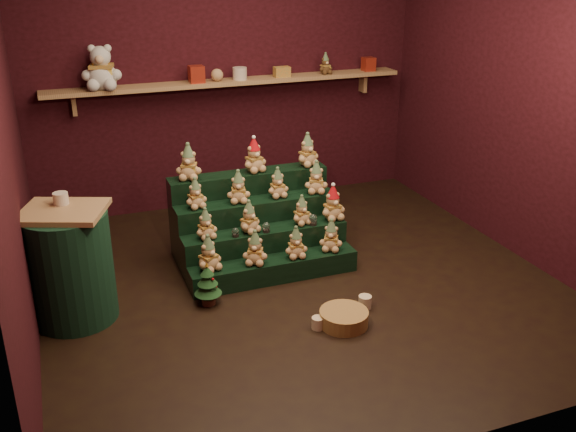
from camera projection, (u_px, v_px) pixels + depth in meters
name	position (u px, v px, depth m)	size (l,w,h in m)	color
ground	(300.00, 283.00, 5.22)	(4.00, 4.00, 0.00)	black
back_wall	(226.00, 69.00, 6.45)	(4.00, 0.10, 2.80)	black
front_wall	(469.00, 212.00, 2.91)	(4.00, 0.10, 2.80)	black
right_wall	(529.00, 93.00, 5.35)	(0.10, 4.00, 2.80)	black
back_shelf	(231.00, 82.00, 6.34)	(3.60, 0.26, 0.24)	#A97F54
riser_tier_front	(274.00, 269.00, 5.24)	(1.40, 0.22, 0.18)	black
riser_tier_midfront	(265.00, 249.00, 5.40)	(1.40, 0.22, 0.36)	black
riser_tier_midback	(257.00, 229.00, 5.55)	(1.40, 0.22, 0.54)	black
riser_tier_back	(249.00, 210.00, 5.71)	(1.40, 0.22, 0.72)	black
teddy_0	(208.00, 253.00, 4.98)	(0.21, 0.19, 0.29)	tan
teddy_1	(255.00, 248.00, 5.09)	(0.20, 0.18, 0.28)	tan
teddy_2	(296.00, 242.00, 5.20)	(0.19, 0.17, 0.26)	tan
teddy_3	(331.00, 235.00, 5.32)	(0.19, 0.17, 0.27)	tan
teddy_4	(206.00, 224.00, 5.11)	(0.18, 0.16, 0.25)	tan
teddy_5	(249.00, 217.00, 5.22)	(0.19, 0.17, 0.27)	tan
teddy_6	(302.00, 210.00, 5.38)	(0.18, 0.16, 0.25)	tan
teddy_7	(333.00, 203.00, 5.46)	(0.22, 0.19, 0.30)	tan
teddy_8	(195.00, 193.00, 5.24)	(0.18, 0.16, 0.25)	tan
teddy_9	(238.00, 187.00, 5.35)	(0.20, 0.18, 0.27)	tan
teddy_10	(278.00, 183.00, 5.47)	(0.18, 0.16, 0.26)	tan
teddy_11	(316.00, 177.00, 5.56)	(0.20, 0.18, 0.28)	tan
teddy_12	(189.00, 162.00, 5.34)	(0.22, 0.19, 0.30)	tan
teddy_13	(254.00, 155.00, 5.53)	(0.21, 0.19, 0.29)	tan
teddy_14	(307.00, 150.00, 5.68)	(0.21, 0.19, 0.29)	tan
snow_globe_a	(235.00, 232.00, 5.17)	(0.06, 0.06, 0.08)	black
snow_globe_b	(266.00, 227.00, 5.26)	(0.06, 0.06, 0.08)	black
snow_globe_c	(313.00, 220.00, 5.39)	(0.07, 0.07, 0.10)	black
side_table	(70.00, 265.00, 4.57)	(0.69, 0.64, 0.86)	#A97F54
table_ornament	(61.00, 198.00, 4.47)	(0.10, 0.10, 0.08)	beige
mini_christmas_tree	(208.00, 284.00, 4.84)	(0.21, 0.21, 0.35)	#482619
mug_left	(318.00, 323.00, 4.57)	(0.09, 0.09, 0.09)	beige
mug_right	(365.00, 302.00, 4.83)	(0.10, 0.10, 0.10)	beige
wicker_basket	(344.00, 318.00, 4.61)	(0.35, 0.35, 0.11)	olive
white_bear	(101.00, 61.00, 5.81)	(0.36, 0.32, 0.50)	silver
brown_bear	(325.00, 64.00, 6.59)	(0.15, 0.13, 0.21)	#462F17
gift_tin_red_a	(196.00, 74.00, 6.17)	(0.14, 0.14, 0.16)	maroon
gift_tin_cream	(240.00, 73.00, 6.32)	(0.14, 0.14, 0.12)	beige
gift_tin_red_b	(368.00, 64.00, 6.78)	(0.12, 0.12, 0.14)	maroon
shelf_plush_ball	(217.00, 75.00, 6.24)	(0.12, 0.12, 0.12)	tan
scarf_gift_box	(282.00, 72.00, 6.47)	(0.16, 0.10, 0.10)	#CD681D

